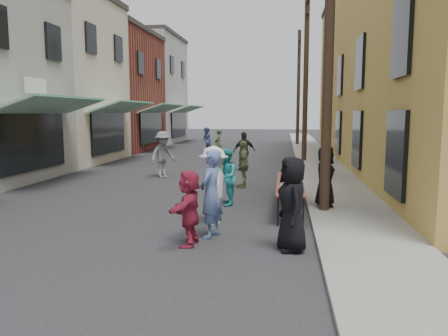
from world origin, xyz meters
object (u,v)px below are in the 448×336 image
(utility_pole_far, at_px, (298,89))
(guest_front_c, at_px, (226,177))
(serving_table, at_px, (290,183))
(utility_pole_mid, at_px, (306,76))
(server, at_px, (325,176))
(guest_front_a, at_px, (292,204))
(utility_pole_near, at_px, (329,38))
(catering_tray_sausage, at_px, (291,192))

(utility_pole_far, distance_m, guest_front_c, 23.81)
(utility_pole_far, bearing_deg, serving_table, -92.17)
(utility_pole_mid, relative_size, serving_table, 2.25)
(utility_pole_mid, distance_m, guest_front_c, 12.25)
(server, bearing_deg, utility_pole_mid, -1.01)
(serving_table, height_order, guest_front_a, guest_front_a)
(utility_pole_near, xyz_separation_m, guest_front_c, (-2.70, 0.64, -3.68))
(serving_table, bearing_deg, server, 2.22)
(catering_tray_sausage, relative_size, guest_front_c, 0.31)
(guest_front_c, bearing_deg, utility_pole_near, 69.14)
(serving_table, relative_size, guest_front_c, 2.45)
(guest_front_a, xyz_separation_m, guest_front_c, (-1.80, 3.90, -0.09))
(utility_pole_far, xyz_separation_m, serving_table, (-0.90, -23.61, -3.79))
(serving_table, xyz_separation_m, guest_front_c, (-1.80, 0.25, 0.10))
(utility_pole_mid, relative_size, catering_tray_sausage, 18.00)
(utility_pole_mid, relative_size, guest_front_c, 5.51)
(utility_pole_far, height_order, server, utility_pole_far)
(guest_front_c, relative_size, server, 1.00)
(guest_front_a, bearing_deg, utility_pole_near, 151.03)
(utility_pole_far, distance_m, server, 23.85)
(utility_pole_far, xyz_separation_m, guest_front_c, (-2.70, -23.36, -3.68))
(catering_tray_sausage, bearing_deg, utility_pole_mid, 86.14)
(utility_pole_mid, bearing_deg, guest_front_c, -103.37)
(guest_front_c, distance_m, server, 2.76)
(guest_front_a, height_order, guest_front_c, guest_front_a)
(catering_tray_sausage, bearing_deg, guest_front_c, 133.53)
(guest_front_c, bearing_deg, server, 77.97)
(catering_tray_sausage, relative_size, guest_front_a, 0.28)
(utility_pole_far, xyz_separation_m, catering_tray_sausage, (-0.90, -25.26, -3.71))
(utility_pole_far, relative_size, catering_tray_sausage, 18.00)
(utility_pole_mid, xyz_separation_m, guest_front_c, (-2.70, -11.36, -3.68))
(guest_front_a, relative_size, server, 1.11)
(serving_table, distance_m, catering_tray_sausage, 1.65)
(utility_pole_far, relative_size, serving_table, 2.25)
(utility_pole_near, distance_m, guest_front_a, 4.93)
(catering_tray_sausage, bearing_deg, utility_pole_near, 54.67)
(utility_pole_near, relative_size, serving_table, 2.25)
(utility_pole_far, relative_size, guest_front_a, 4.95)
(utility_pole_near, relative_size, guest_front_a, 4.95)
(serving_table, distance_m, guest_front_a, 3.65)
(serving_table, distance_m, server, 0.97)
(utility_pole_far, height_order, serving_table, utility_pole_far)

